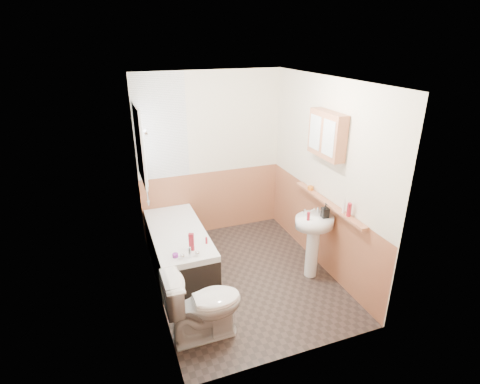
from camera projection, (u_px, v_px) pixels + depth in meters
name	position (u px, v px, depth m)	size (l,w,h in m)	color
floor	(244.00, 276.00, 4.93)	(2.80, 2.80, 0.00)	black
ceiling	(245.00, 80.00, 3.96)	(2.80, 2.80, 0.00)	white
wall_back	(211.00, 156.00, 5.67)	(2.20, 0.02, 2.50)	beige
wall_front	(303.00, 247.00, 3.23)	(2.20, 0.02, 2.50)	beige
wall_left	(150.00, 202.00, 4.09)	(0.02, 2.80, 2.50)	beige
wall_right	(325.00, 177.00, 4.81)	(0.02, 2.80, 2.50)	beige
wainscot_right	(319.00, 229.00, 5.09)	(0.01, 2.80, 1.00)	#B26C49
wainscot_front	(297.00, 314.00, 3.54)	(2.20, 0.01, 1.00)	#B26C49
wainscot_back	(213.00, 201.00, 5.94)	(2.20, 0.01, 1.00)	#B26C49
tile_cladding_left	(152.00, 202.00, 4.10)	(0.01, 2.80, 2.50)	white
tile_return_back	(161.00, 127.00, 5.22)	(0.75, 0.01, 1.50)	white
window	(140.00, 144.00, 4.77)	(0.03, 0.79, 0.99)	white
bathtub	(179.00, 247.00, 5.09)	(0.70, 1.60, 0.67)	black
shower_riser	(145.00, 155.00, 4.68)	(0.10, 0.08, 1.17)	silver
toilet	(204.00, 305.00, 3.82)	(0.45, 0.81, 0.79)	white
sink	(313.00, 234.00, 4.74)	(0.50, 0.40, 0.96)	white
pine_shelf	(328.00, 203.00, 4.69)	(0.10, 1.48, 0.03)	#B26C49
medicine_cabinet	(327.00, 135.00, 4.46)	(0.15, 0.61, 0.55)	#B26C49
foam_can	(349.00, 210.00, 4.29)	(0.05, 0.05, 0.16)	maroon
green_bottle	(344.00, 204.00, 4.36)	(0.05, 0.05, 0.23)	silver
black_jar	(311.00, 188.00, 5.05)	(0.08, 0.08, 0.05)	orange
soap_bottle	(325.00, 214.00, 4.62)	(0.08, 0.19, 0.09)	black
clear_bottle	(308.00, 216.00, 4.54)	(0.04, 0.04, 0.11)	maroon
blue_gel	(191.00, 242.00, 4.50)	(0.06, 0.04, 0.23)	maroon
cream_jar	(175.00, 255.00, 4.39)	(0.07, 0.07, 0.04)	purple
orange_bottle	(206.00, 240.00, 4.67)	(0.03, 0.03, 0.09)	maroon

